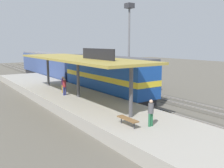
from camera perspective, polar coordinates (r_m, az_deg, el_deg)
ground_plane at (r=27.88m, az=4.48°, el=-3.12°), size 120.00×120.00×0.00m
track_near at (r=26.68m, az=1.14°, el=-3.59°), size 3.20×110.00×0.16m
track_far at (r=29.55m, az=8.39°, el=-2.41°), size 3.20×110.00×0.16m
platform at (r=24.24m, az=-7.71°, el=-3.99°), size 6.00×44.00×0.90m
station_canopy at (r=23.55m, az=-7.83°, el=5.67°), size 5.20×18.00×4.70m
platform_bench at (r=15.59m, az=3.63°, el=-8.11°), size 0.44×1.70×0.50m
locomotive at (r=27.99m, az=-1.42°, el=1.97°), size 2.93×14.43×4.44m
passenger_carriage_single at (r=44.08m, az=-14.45°, el=4.27°), size 2.90×20.00×4.24m
freight_car at (r=33.79m, az=1.51°, el=2.50°), size 2.80×12.00×3.54m
light_mast at (r=36.98m, az=3.98°, el=13.05°), size 1.10×1.10×11.70m
person_waiting at (r=26.22m, az=-11.22°, el=0.06°), size 0.34×0.34×1.71m
person_walking at (r=24.93m, az=-10.93°, el=-0.41°), size 0.34×0.34×1.71m
person_boarding at (r=15.56m, az=8.95°, el=-6.28°), size 0.34×0.34×1.71m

